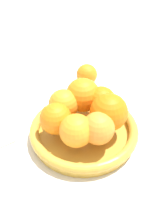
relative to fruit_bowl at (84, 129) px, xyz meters
name	(u,v)px	position (x,y,z in m)	size (l,w,h in m)	color
ground_plane	(84,135)	(0.00, 0.00, -0.02)	(4.00, 4.00, 0.00)	silver
fruit_bowl	(84,129)	(0.00, 0.00, 0.00)	(0.25, 0.25, 0.03)	gold
orange_pile	(86,110)	(0.01, 0.00, 0.05)	(0.18, 0.18, 0.08)	orange
stray_orange	(87,75)	(0.20, 0.11, 0.02)	(0.07, 0.07, 0.07)	orange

